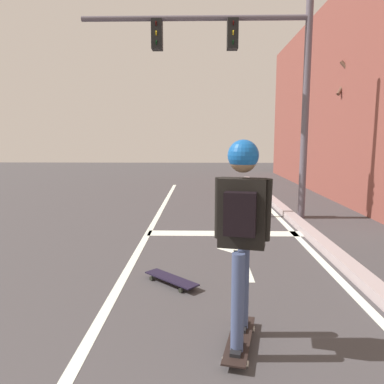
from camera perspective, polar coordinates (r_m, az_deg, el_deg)
The scene contains 11 objects.
lane_line_center at distance 5.31m, azimuth -10.27°, elevation -12.42°, with size 0.12×20.00×0.01m, color silver.
lane_line_curbside at distance 5.53m, azimuth 21.38°, elevation -12.01°, with size 0.12×20.00×0.01m, color silver.
stop_bar at distance 7.40m, azimuth 5.08°, elevation -6.36°, with size 3.05×0.40×0.01m, color silver.
lane_arrow_stem at distance 5.68m, azimuth 7.86°, elevation -10.98°, with size 0.16×1.40×0.01m, color silver.
lane_arrow_head at distance 6.48m, azimuth 7.00°, elevation -8.51°, with size 0.56×0.44×0.01m, color silver.
curb_strip at distance 5.60m, azimuth 23.87°, elevation -11.18°, with size 0.24×24.00×0.14m, color #A49395.
skateboard at distance 3.63m, azimuth 7.34°, elevation -21.56°, with size 0.39×0.88×0.08m.
skater at distance 3.20m, azimuth 7.69°, elevation -3.39°, with size 0.48×0.64×1.78m.
spare_skateboard at distance 4.91m, azimuth -3.22°, elevation -13.21°, with size 0.74×0.71×0.09m.
traffic_signal_mast at distance 8.85m, azimuth 8.00°, elevation 18.74°, with size 5.12×0.34×4.88m.
roadside_tree at distance 11.74m, azimuth 23.54°, elevation 7.46°, with size 1.11×1.09×4.14m.
Camera 1 is at (1.21, 1.13, 1.86)m, focal length 34.64 mm.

